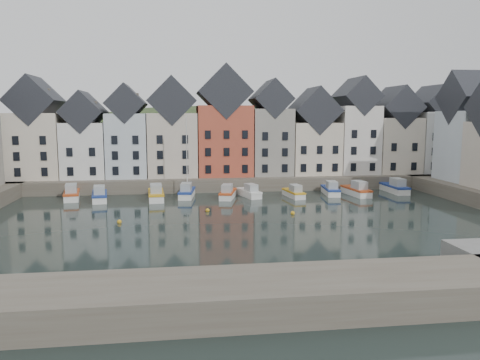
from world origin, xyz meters
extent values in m
plane|color=black|center=(0.00, 0.00, 0.00)|extent=(260.00, 260.00, 0.00)
cube|color=#51493E|center=(0.00, 30.00, 1.00)|extent=(90.00, 16.00, 2.00)
cube|color=#51493E|center=(-10.00, -22.00, 1.00)|extent=(50.00, 6.00, 2.00)
ellipsoid|color=#23371B|center=(0.00, 56.00, -18.00)|extent=(153.60, 70.40, 64.00)
sphere|color=#193116|center=(-13.94, 50.93, 8.70)|extent=(5.77, 5.77, 5.77)
sphere|color=#193116|center=(24.86, 60.75, 8.12)|extent=(5.27, 5.27, 5.27)
sphere|color=#193116|center=(31.82, 54.20, 7.88)|extent=(5.07, 5.07, 5.07)
sphere|color=#193116|center=(14.28, 55.19, 7.82)|extent=(5.01, 5.01, 5.01)
sphere|color=#193116|center=(-37.67, 56.61, 6.57)|extent=(3.94, 3.94, 3.94)
sphere|color=#193116|center=(28.33, 60.25, 8.05)|extent=(5.21, 5.21, 5.21)
sphere|color=#193116|center=(1.99, 58.64, 8.32)|extent=(5.45, 5.45, 5.45)
sphere|color=#193116|center=(37.80, 48.31, 7.21)|extent=(4.49, 4.49, 4.49)
cube|color=beige|center=(-29.17, 28.00, 7.04)|extent=(7.67, 8.00, 10.07)
cube|color=black|center=(-29.17, 28.00, 13.97)|extent=(7.67, 8.16, 7.67)
cube|color=silver|center=(-21.90, 28.00, 6.30)|extent=(6.56, 8.00, 8.61)
cube|color=black|center=(-21.90, 28.00, 12.23)|extent=(6.56, 8.16, 6.56)
cube|color=silver|center=(-15.37, 28.00, 7.01)|extent=(6.20, 8.00, 10.02)
cube|color=black|center=(-15.37, 28.00, 13.55)|extent=(6.20, 8.16, 6.20)
cube|color=beige|center=(-8.27, 28.00, 7.04)|extent=(7.70, 8.00, 10.08)
cube|color=black|center=(-8.27, 28.00, 13.98)|extent=(7.70, 8.16, 7.70)
cube|color=#AE4731|center=(0.07, 28.00, 7.64)|extent=(8.69, 8.00, 11.28)
cube|color=black|center=(0.07, 28.00, 15.43)|extent=(8.69, 8.16, 8.69)
cube|color=gray|center=(7.78, 28.00, 7.39)|extent=(6.43, 8.00, 10.78)
cube|color=black|center=(7.78, 28.00, 14.37)|extent=(6.43, 8.16, 6.43)
cube|color=beige|center=(15.08, 28.00, 6.28)|extent=(7.88, 8.00, 8.56)
cube|color=black|center=(15.08, 28.00, 12.51)|extent=(7.88, 8.16, 7.88)
cube|color=silver|center=(22.42, 28.00, 7.64)|extent=(6.50, 8.00, 11.27)
cube|color=black|center=(22.42, 28.00, 14.88)|extent=(6.50, 8.16, 6.50)
cube|color=beige|center=(29.43, 28.00, 6.66)|extent=(7.23, 8.00, 9.32)
cube|color=black|center=(29.43, 28.00, 13.11)|extent=(7.23, 8.16, 7.23)
cube|color=silver|center=(36.28, 28.00, 7.16)|extent=(6.18, 8.00, 10.32)
cube|color=black|center=(36.28, 28.00, 13.85)|extent=(6.18, 8.16, 6.18)
cube|color=silver|center=(36.00, 16.26, 7.19)|extent=(7.47, 8.00, 10.38)
cube|color=black|center=(36.00, 16.26, 14.36)|extent=(7.62, 8.00, 8.00)
sphere|color=#C79017|center=(-4.00, 8.00, 0.15)|extent=(0.50, 0.50, 0.50)
sphere|color=#C79017|center=(6.00, 5.00, 0.15)|extent=(0.50, 0.50, 0.50)
sphere|color=#C79017|center=(-14.00, 3.00, 0.15)|extent=(0.50, 0.50, 0.50)
cube|color=silver|center=(-22.47, 19.23, 0.37)|extent=(2.98, 6.61, 1.17)
cube|color=#B04119|center=(-22.47, 19.23, 1.01)|extent=(3.11, 6.75, 0.27)
cube|color=#929899|center=(-22.30, 18.29, 1.65)|extent=(1.90, 2.77, 1.27)
cube|color=silver|center=(-18.37, 17.55, 0.36)|extent=(2.75, 6.39, 1.13)
cube|color=navy|center=(-18.37, 17.55, 0.98)|extent=(2.87, 6.53, 0.26)
cube|color=#929899|center=(-18.24, 16.63, 1.60)|extent=(1.79, 2.66, 1.24)
cube|color=silver|center=(-10.64, 17.23, 0.38)|extent=(2.41, 6.67, 1.20)
cube|color=#C79017|center=(-10.64, 17.23, 1.04)|extent=(2.53, 6.81, 0.27)
cube|color=#929899|center=(-10.57, 16.25, 1.69)|extent=(1.70, 2.72, 1.31)
cube|color=silver|center=(-6.29, 18.77, 0.36)|extent=(2.58, 6.28, 1.12)
cube|color=navy|center=(-6.29, 18.77, 0.97)|extent=(2.70, 6.41, 0.25)
cube|color=#929899|center=(-6.40, 17.86, 1.58)|extent=(1.72, 2.60, 1.22)
cylinder|color=silver|center=(-6.21, 19.37, 6.10)|extent=(0.14, 0.14, 11.18)
cube|color=silver|center=(-0.47, 17.34, 0.34)|extent=(3.08, 6.03, 1.06)
cube|color=#B04119|center=(-0.47, 17.34, 0.92)|extent=(3.20, 6.17, 0.24)
cube|color=#929899|center=(-0.68, 16.50, 1.49)|extent=(1.87, 2.57, 1.16)
cube|color=silver|center=(2.66, 17.93, 0.32)|extent=(3.07, 5.79, 1.02)
cube|color=silver|center=(2.66, 17.93, 0.88)|extent=(3.18, 5.92, 0.23)
cube|color=#929899|center=(2.88, 17.13, 1.43)|extent=(1.83, 2.48, 1.11)
cube|color=silver|center=(9.04, 16.75, 0.31)|extent=(2.26, 5.51, 0.98)
cube|color=#C79017|center=(9.04, 16.75, 0.85)|extent=(2.36, 5.63, 0.22)
cube|color=#929899|center=(9.14, 15.96, 1.38)|extent=(1.50, 2.28, 1.07)
cube|color=silver|center=(15.09, 18.26, 0.35)|extent=(2.47, 6.11, 1.09)
cube|color=navy|center=(15.09, 18.26, 0.94)|extent=(2.59, 6.24, 0.25)
cube|color=#929899|center=(14.98, 17.38, 1.53)|extent=(1.66, 2.52, 1.19)
cube|color=silver|center=(18.59, 17.00, 0.37)|extent=(2.57, 6.50, 1.16)
cube|color=#B04119|center=(18.59, 17.00, 1.00)|extent=(2.69, 6.64, 0.26)
cube|color=#929899|center=(18.69, 16.05, 1.64)|extent=(1.74, 2.68, 1.27)
cube|color=silver|center=(25.45, 18.75, 0.38)|extent=(1.98, 6.48, 1.19)
cube|color=navy|center=(25.45, 18.75, 1.02)|extent=(2.09, 6.61, 0.27)
cube|color=#929899|center=(25.46, 17.78, 1.67)|extent=(1.52, 2.60, 1.29)
camera|label=1|loc=(-7.52, -48.47, 11.69)|focal=35.00mm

